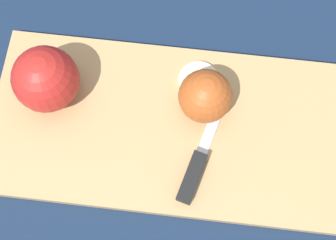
% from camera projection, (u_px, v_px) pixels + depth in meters
% --- Properties ---
extents(ground_plane, '(4.00, 4.00, 0.00)m').
position_uv_depth(ground_plane, '(168.00, 129.00, 0.59)').
color(ground_plane, '#14233D').
extents(cutting_board, '(0.45, 0.24, 0.02)m').
position_uv_depth(cutting_board, '(168.00, 127.00, 0.58)').
color(cutting_board, tan).
rests_on(cutting_board, ground_plane).
extents(apple_half_left, '(0.08, 0.08, 0.08)m').
position_uv_depth(apple_half_left, '(46.00, 79.00, 0.55)').
color(apple_half_left, red).
rests_on(apple_half_left, cutting_board).
extents(apple_half_right, '(0.07, 0.07, 0.07)m').
position_uv_depth(apple_half_right, '(205.00, 96.00, 0.55)').
color(apple_half_right, '#AD4C1E').
rests_on(apple_half_right, cutting_board).
extents(knife, '(0.06, 0.15, 0.02)m').
position_uv_depth(knife, '(196.00, 168.00, 0.55)').
color(knife, silver).
rests_on(knife, cutting_board).
extents(apple_slice, '(0.05, 0.05, 0.01)m').
position_uv_depth(apple_slice, '(199.00, 81.00, 0.59)').
color(apple_slice, beige).
rests_on(apple_slice, cutting_board).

